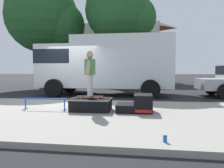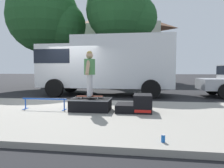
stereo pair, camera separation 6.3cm
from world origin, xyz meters
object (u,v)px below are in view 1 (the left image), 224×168
at_px(kicker_ramp, 138,105).
at_px(street_tree_neighbour, 46,19).
at_px(box_truck, 104,63).
at_px(street_tree_main, 121,12).
at_px(skater_kid, 90,70).
at_px(grind_rail, 45,101).
at_px(skate_box, 91,104).
at_px(skateboard, 90,96).
at_px(soda_can, 165,138).

distance_m(kicker_ramp, street_tree_neighbour, 12.56).
relative_size(box_truck, street_tree_main, 0.88).
relative_size(skater_kid, street_tree_neighbour, 0.17).
relative_size(kicker_ramp, street_tree_neighbour, 0.13).
bearing_deg(box_truck, grind_rail, -101.56).
xyz_separation_m(skate_box, kicker_ramp, (1.38, -0.00, 0.02)).
height_order(skateboard, street_tree_main, street_tree_main).
distance_m(skate_box, box_truck, 5.08).
bearing_deg(street_tree_main, skater_kid, -90.79).
distance_m(grind_rail, soda_can, 4.13).
distance_m(skater_kid, box_truck, 4.86).
height_order(skate_box, street_tree_neighbour, street_tree_neighbour).
bearing_deg(kicker_ramp, street_tree_neighbour, 127.49).
bearing_deg(skate_box, skater_kid, 137.22).
distance_m(box_truck, street_tree_neighbour, 7.63).
height_order(skateboard, skater_kid, skater_kid).
xyz_separation_m(skate_box, skater_kid, (-0.04, 0.04, 1.03)).
relative_size(grind_rail, street_tree_neighbour, 0.18).
bearing_deg(skate_box, street_tree_neighbour, 121.67).
relative_size(skate_box, kicker_ramp, 1.15).
relative_size(skateboard, soda_can, 6.29).
relative_size(kicker_ramp, soda_can, 8.11).
xyz_separation_m(kicker_ramp, skateboard, (-1.42, 0.04, 0.21)).
relative_size(soda_can, street_tree_neighbour, 0.02).
height_order(skate_box, skater_kid, skater_kid).
distance_m(grind_rail, box_truck, 5.18).
height_order(grind_rail, skater_kid, skater_kid).
height_order(skate_box, soda_can, skate_box).
xyz_separation_m(skate_box, grind_rail, (-1.45, -0.04, 0.06)).
distance_m(grind_rail, street_tree_main, 10.23).
xyz_separation_m(kicker_ramp, street_tree_neighbour, (-7.04, 9.17, 4.91)).
relative_size(skate_box, skater_kid, 0.87).
height_order(kicker_ramp, skater_kid, skater_kid).
bearing_deg(soda_can, skater_kid, 126.93).
bearing_deg(box_truck, kicker_ramp, -69.44).
distance_m(skater_kid, soda_can, 3.37).
relative_size(skateboard, street_tree_neighbour, 0.10).
bearing_deg(soda_can, street_tree_main, 99.01).
relative_size(skater_kid, soda_can, 10.71).
distance_m(kicker_ramp, soda_can, 2.55).
height_order(skater_kid, soda_can, skater_kid).
xyz_separation_m(skateboard, box_truck, (-0.41, 4.83, 1.16)).
bearing_deg(kicker_ramp, soda_can, -78.96).
height_order(skateboard, street_tree_neighbour, street_tree_neighbour).
bearing_deg(skateboard, soda_can, -53.07).
bearing_deg(grind_rail, skateboard, 3.06).
relative_size(kicker_ramp, skateboard, 1.29).
bearing_deg(street_tree_main, skateboard, -90.79).
distance_m(kicker_ramp, grind_rail, 2.83).
height_order(grind_rail, street_tree_neighbour, street_tree_neighbour).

